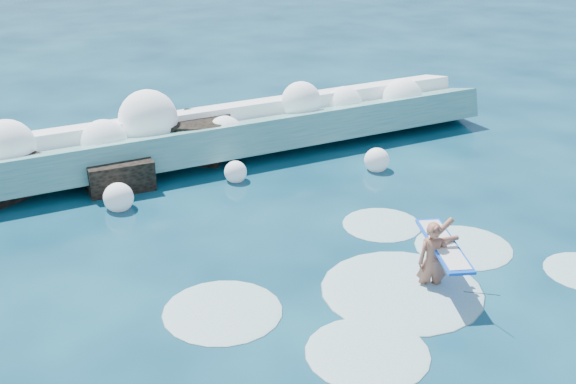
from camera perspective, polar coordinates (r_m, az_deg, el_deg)
name	(u,v)px	position (r m, az deg, el deg)	size (l,w,h in m)	color
ground	(265,304)	(13.63, -1.82, -8.83)	(200.00, 200.00, 0.00)	#07253A
breaking_wave	(197,138)	(20.56, -7.17, 4.25)	(17.76, 2.78, 1.53)	teal
rock_cluster	(96,165)	(19.51, -14.91, 2.10)	(8.17, 3.02, 1.26)	black
surfer_with_board	(435,258)	(14.17, 11.54, -5.16)	(1.26, 2.84, 1.63)	#9C5C49
wave_spray	(186,127)	(20.15, -8.08, 5.12)	(14.87, 4.66, 2.10)	white
surf_foam	(391,287)	(14.28, 8.13, -7.43)	(9.03, 5.92, 0.16)	silver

